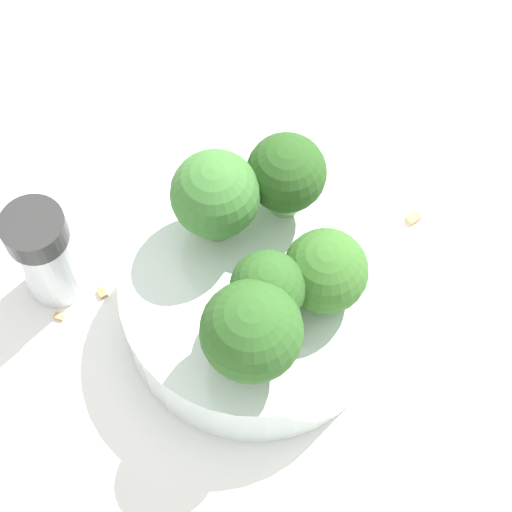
% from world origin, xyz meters
% --- Properties ---
extents(ground_plane, '(3.00, 3.00, 0.00)m').
position_xyz_m(ground_plane, '(0.00, 0.00, 0.00)').
color(ground_plane, white).
extents(bowl, '(0.17, 0.17, 0.05)m').
position_xyz_m(bowl, '(0.00, 0.00, 0.03)').
color(bowl, silver).
rests_on(bowl, ground_plane).
extents(broccoli_floret_0, '(0.04, 0.04, 0.06)m').
position_xyz_m(broccoli_floret_0, '(0.01, 0.02, 0.09)').
color(broccoli_floret_0, '#8EB770').
rests_on(broccoli_floret_0, bowl).
extents(broccoli_floret_1, '(0.05, 0.05, 0.06)m').
position_xyz_m(broccoli_floret_1, '(-0.05, -0.02, 0.09)').
color(broccoli_floret_1, '#8EB770').
rests_on(broccoli_floret_1, bowl).
extents(broccoli_floret_2, '(0.06, 0.06, 0.07)m').
position_xyz_m(broccoli_floret_2, '(0.04, 0.03, 0.09)').
color(broccoli_floret_2, '#84AD66').
rests_on(broccoli_floret_2, bowl).
extents(broccoli_floret_3, '(0.05, 0.05, 0.05)m').
position_xyz_m(broccoli_floret_3, '(-0.02, 0.03, 0.08)').
color(broccoli_floret_3, '#8EB770').
rests_on(broccoli_floret_3, bowl).
extents(broccoli_floret_4, '(0.05, 0.05, 0.07)m').
position_xyz_m(broccoli_floret_4, '(-0.01, -0.04, 0.09)').
color(broccoli_floret_4, '#7A9E5B').
rests_on(broccoli_floret_4, bowl).
extents(pepper_shaker, '(0.04, 0.04, 0.08)m').
position_xyz_m(pepper_shaker, '(0.07, -0.12, 0.04)').
color(pepper_shaker, silver).
rests_on(pepper_shaker, ground_plane).
extents(almond_crumb_0, '(0.01, 0.01, 0.01)m').
position_xyz_m(almond_crumb_0, '(0.06, -0.09, 0.00)').
color(almond_crumb_0, '#AD7F4C').
rests_on(almond_crumb_0, ground_plane).
extents(almond_crumb_1, '(0.01, 0.01, 0.01)m').
position_xyz_m(almond_crumb_1, '(-0.05, -0.12, 0.00)').
color(almond_crumb_1, tan).
rests_on(almond_crumb_1, ground_plane).
extents(almond_crumb_2, '(0.01, 0.01, 0.01)m').
position_xyz_m(almond_crumb_2, '(-0.13, 0.03, 0.00)').
color(almond_crumb_2, tan).
rests_on(almond_crumb_2, ground_plane).
extents(almond_crumb_3, '(0.01, 0.01, 0.01)m').
position_xyz_m(almond_crumb_3, '(0.09, -0.10, 0.00)').
color(almond_crumb_3, tan).
rests_on(almond_crumb_3, ground_plane).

